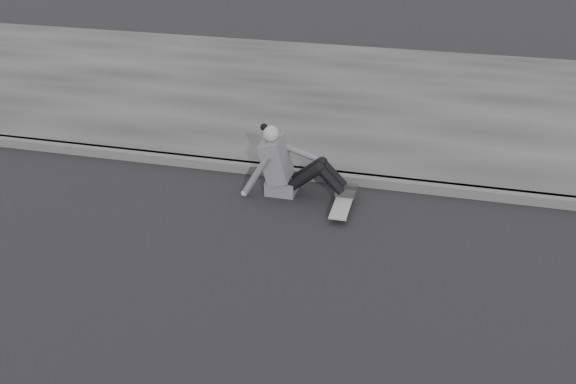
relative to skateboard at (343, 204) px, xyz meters
name	(u,v)px	position (x,y,z in m)	size (l,w,h in m)	color
ground	(461,330)	(1.37, -1.89, -0.07)	(80.00, 80.00, 0.00)	black
curb	(463,191)	(1.37, 0.69, -0.01)	(24.00, 0.16, 0.12)	#4D4D4D
sidewalk	(464,107)	(1.37, 3.71, -0.01)	(24.00, 6.00, 0.12)	#393939
skateboard	(343,204)	(0.00, 0.00, 0.00)	(0.20, 0.78, 0.09)	gray
seated_woman	(287,166)	(-0.73, 0.25, 0.29)	(1.38, 0.46, 0.88)	#545456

